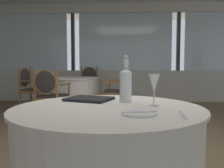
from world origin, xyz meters
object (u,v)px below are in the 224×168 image
menu_book (89,99)px  dining_chair_1_3 (49,92)px  side_plate (139,113)px  dining_chair_1_1 (88,83)px  dining_chair_1_0 (118,88)px  dining_chair_1_2 (30,85)px  water_bottle (126,84)px  wine_glass (154,84)px

menu_book → dining_chair_1_3: size_ratio=0.33×
side_plate → dining_chair_1_1: bearing=101.8°
side_plate → dining_chair_1_3: bearing=116.1°
dining_chair_1_0 → dining_chair_1_1: dining_chair_1_1 is taller
side_plate → dining_chair_1_2: size_ratio=0.20×
water_bottle → dining_chair_1_1: water_bottle is taller
dining_chair_1_0 → dining_chair_1_2: size_ratio=0.94×
menu_book → dining_chair_1_3: bearing=134.4°
menu_book → dining_chair_1_1: 4.30m
dining_chair_1_2 → water_bottle: bearing=-48.8°
side_plate → wine_glass: wine_glass is taller
dining_chair_1_0 → dining_chair_1_2: (-1.97, 0.36, 0.02)m
dining_chair_1_0 → dining_chair_1_3: dining_chair_1_3 is taller
dining_chair_1_0 → dining_chair_1_1: (-0.80, 1.17, 0.03)m
water_bottle → dining_chair_1_2: bearing=120.8°
water_bottle → wine_glass: 0.24m
dining_chair_1_3 → wine_glass: bearing=-139.3°
side_plate → dining_chair_1_3: 3.07m
dining_chair_1_2 → dining_chair_1_0: bearing=0.0°
dining_chair_1_0 → dining_chair_1_1: size_ratio=0.93×
menu_book → dining_chair_1_3: (-1.02, 2.27, -0.20)m
wine_glass → side_plate: bearing=-112.5°
side_plate → dining_chair_1_0: dining_chair_1_0 is taller
dining_chair_1_1 → dining_chair_1_2: (-1.17, -0.81, -0.01)m
dining_chair_1_1 → dining_chair_1_3: 2.01m
water_bottle → dining_chair_1_1: bearing=102.1°
side_plate → dining_chair_1_1: size_ratio=0.20×
water_bottle → menu_book: (-0.26, 0.07, -0.12)m
wine_glass → dining_chair_1_2: size_ratio=0.21×
dining_chair_1_3 → dining_chair_1_2: bearing=45.1°
water_bottle → wine_glass: (0.17, -0.16, 0.01)m
wine_glass → menu_book: 0.51m
water_bottle → menu_book: 0.30m
water_bottle → menu_book: bearing=166.0°
dining_chair_1_1 → water_bottle: bearing=22.4°
menu_book → dining_chair_1_1: bearing=119.0°
dining_chair_1_2 → menu_book: bearing=-51.6°
menu_book → dining_chair_1_0: bearing=107.6°
side_plate → dining_chair_1_2: (-2.16, 3.92, -0.19)m
menu_book → dining_chair_1_0: 3.09m
dining_chair_1_1 → dining_chair_1_0: bearing=44.7°
water_bottle → side_plate: bearing=-80.9°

